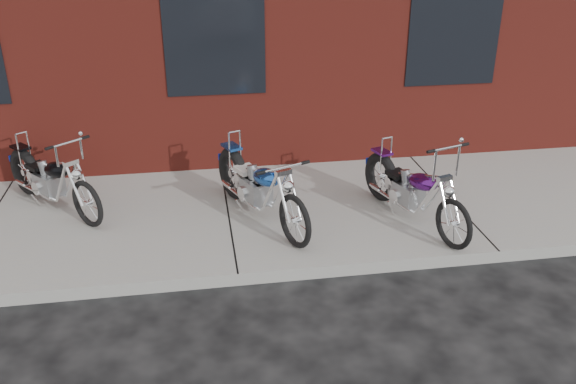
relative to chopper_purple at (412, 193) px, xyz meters
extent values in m
plane|color=black|center=(-2.25, -0.93, -0.53)|extent=(120.00, 120.00, 0.00)
cube|color=#9A9A9A|center=(-2.25, 0.57, -0.45)|extent=(22.00, 3.00, 0.15)
torus|color=black|center=(-0.16, 0.51, -0.04)|extent=(0.32, 0.67, 0.66)
torus|color=black|center=(0.27, -0.87, -0.08)|extent=(0.24, 0.59, 0.60)
cube|color=gray|center=(0.02, -0.06, -0.05)|extent=(0.36, 0.43, 0.28)
ellipsoid|color=#50136C|center=(0.09, -0.30, 0.21)|extent=(0.38, 0.56, 0.28)
cube|color=black|center=(-0.06, 0.17, 0.13)|extent=(0.29, 0.31, 0.06)
cylinder|color=white|center=(0.24, -0.76, 0.17)|extent=(0.12, 0.27, 0.50)
cylinder|color=white|center=(0.20, -0.65, 0.78)|extent=(0.49, 0.18, 0.03)
cylinder|color=white|center=(-0.14, 0.44, 0.31)|extent=(0.03, 0.03, 0.44)
cylinder|color=white|center=(0.06, 0.17, -0.17)|extent=(0.29, 0.80, 0.04)
torus|color=black|center=(-2.08, 0.88, -0.02)|extent=(0.40, 0.71, 0.71)
torus|color=black|center=(-1.49, -0.56, -0.05)|extent=(0.31, 0.62, 0.64)
cube|color=gray|center=(-1.84, 0.29, -0.03)|extent=(0.41, 0.47, 0.30)
ellipsoid|color=#1F56B4|center=(-1.74, 0.04, 0.26)|extent=(0.44, 0.60, 0.30)
cube|color=beige|center=(-1.94, 0.53, 0.17)|extent=(0.32, 0.35, 0.06)
cylinder|color=white|center=(-1.54, -0.44, 0.20)|extent=(0.15, 0.28, 0.53)
cylinder|color=white|center=(-1.59, -0.33, 0.52)|extent=(0.51, 0.23, 0.03)
cylinder|color=white|center=(-2.05, 0.80, 0.35)|extent=(0.03, 0.03, 0.47)
cylinder|color=white|center=(-1.81, 0.54, -0.16)|extent=(0.38, 0.84, 0.05)
torus|color=black|center=(-4.82, 1.46, -0.04)|extent=(0.53, 0.59, 0.66)
torus|color=black|center=(-3.87, 0.37, -0.08)|extent=(0.44, 0.50, 0.60)
cube|color=gray|center=(-4.43, 1.02, -0.05)|extent=(0.44, 0.45, 0.28)
ellipsoid|color=black|center=(-4.26, 0.82, 0.22)|extent=(0.51, 0.54, 0.28)
cube|color=black|center=(-4.59, 1.20, 0.13)|extent=(0.34, 0.34, 0.06)
cylinder|color=white|center=(-3.94, 0.45, 0.17)|extent=(0.20, 0.23, 0.50)
cylinder|color=white|center=(-4.02, 0.54, 0.67)|extent=(0.40, 0.35, 0.03)
cylinder|color=white|center=(-4.77, 1.41, 0.31)|extent=(0.03, 0.03, 0.44)
cylinder|color=white|center=(-4.48, 1.24, -0.17)|extent=(0.58, 0.66, 0.04)
camera|label=1|loc=(-2.61, -6.51, 3.16)|focal=38.00mm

